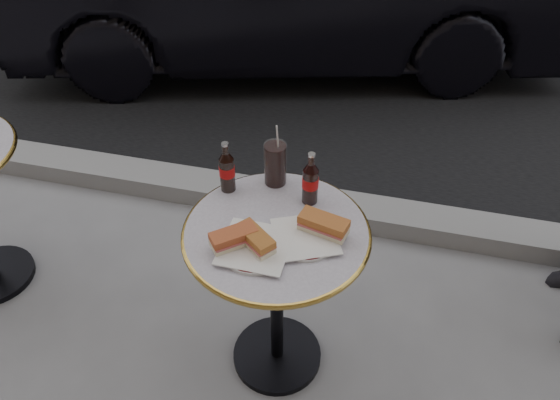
% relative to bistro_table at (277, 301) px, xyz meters
% --- Properties ---
extents(ground, '(80.00, 80.00, 0.00)m').
position_rel_bistro_table_xyz_m(ground, '(0.00, 0.00, -0.37)').
color(ground, gray).
rests_on(ground, ground).
extents(curb, '(40.00, 0.20, 0.12)m').
position_rel_bistro_table_xyz_m(curb, '(0.00, 0.90, -0.32)').
color(curb, gray).
rests_on(curb, ground).
extents(bistro_table, '(0.62, 0.62, 0.73)m').
position_rel_bistro_table_xyz_m(bistro_table, '(0.00, 0.00, 0.00)').
color(bistro_table, '#BAB2C4').
rests_on(bistro_table, ground).
extents(plate_left, '(0.26, 0.26, 0.01)m').
position_rel_bistro_table_xyz_m(plate_left, '(-0.04, -0.10, 0.37)').
color(plate_left, white).
rests_on(plate_left, bistro_table).
extents(plate_right, '(0.25, 0.25, 0.01)m').
position_rel_bistro_table_xyz_m(plate_right, '(0.10, -0.02, 0.37)').
color(plate_right, silver).
rests_on(plate_right, bistro_table).
extents(sandwich_left_a, '(0.16, 0.15, 0.05)m').
position_rel_bistro_table_xyz_m(sandwich_left_a, '(-0.11, -0.10, 0.40)').
color(sandwich_left_a, '#B7542E').
rests_on(sandwich_left_a, plate_left).
extents(sandwich_left_b, '(0.15, 0.14, 0.05)m').
position_rel_bistro_table_xyz_m(sandwich_left_b, '(-0.04, -0.09, 0.40)').
color(sandwich_left_b, '#AD652C').
rests_on(sandwich_left_b, plate_left).
extents(sandwich_right, '(0.17, 0.11, 0.05)m').
position_rel_bistro_table_xyz_m(sandwich_right, '(0.15, 0.02, 0.40)').
color(sandwich_right, '#B5632E').
rests_on(sandwich_right, plate_right).
extents(cola_bottle_left, '(0.06, 0.06, 0.20)m').
position_rel_bistro_table_xyz_m(cola_bottle_left, '(-0.22, 0.16, 0.47)').
color(cola_bottle_left, black).
rests_on(cola_bottle_left, bistro_table).
extents(cola_bottle_right, '(0.06, 0.06, 0.20)m').
position_rel_bistro_table_xyz_m(cola_bottle_right, '(0.08, 0.17, 0.47)').
color(cola_bottle_right, black).
rests_on(cola_bottle_right, bistro_table).
extents(cola_glass, '(0.09, 0.09, 0.16)m').
position_rel_bistro_table_xyz_m(cola_glass, '(-0.06, 0.24, 0.45)').
color(cola_glass, black).
rests_on(cola_glass, bistro_table).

